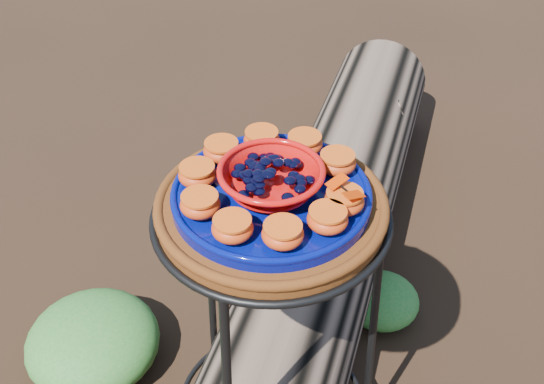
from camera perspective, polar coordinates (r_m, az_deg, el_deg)
plant_stand at (r=1.39m, az=-0.05°, el=-12.91°), size 0.44×0.44×0.70m
terracotta_saucer at (r=1.12m, az=-0.06°, el=-1.40°), size 0.38×0.38×0.03m
cobalt_plate at (r=1.11m, az=-0.06°, el=-0.38°), size 0.32×0.32×0.02m
red_bowl at (r=1.08m, az=-0.06°, el=0.98°), size 0.16×0.16×0.05m
glass_gems at (r=1.06m, az=-0.06°, el=2.39°), size 0.13×0.13×0.02m
orange_half_0 at (r=1.06m, az=6.06°, el=-0.77°), size 0.06×0.06×0.03m
orange_half_1 at (r=1.13m, az=5.47°, el=2.44°), size 0.06×0.06×0.03m
orange_half_2 at (r=1.17m, az=2.74°, el=4.03°), size 0.06×0.06×0.03m
orange_half_3 at (r=1.18m, az=-0.88°, el=4.40°), size 0.06×0.06×0.03m
orange_half_4 at (r=1.16m, az=-4.24°, el=3.46°), size 0.06×0.06×0.03m
orange_half_5 at (r=1.11m, az=-6.25°, el=1.44°), size 0.06×0.06×0.03m
orange_half_6 at (r=1.05m, az=-6.03°, el=-1.05°), size 0.06×0.06×0.03m
orange_half_7 at (r=1.01m, az=-3.33°, el=-3.04°), size 0.06×0.06×0.03m
orange_half_8 at (r=1.00m, az=0.90°, el=-3.56°), size 0.06×0.06×0.03m
orange_half_9 at (r=1.02m, az=4.67°, el=-2.29°), size 0.06×0.06×0.03m
butterfly at (r=1.04m, az=6.14°, el=0.22°), size 0.08×0.05×0.01m
driftwood_log at (r=1.92m, az=4.83°, el=-2.85°), size 1.67×1.33×0.32m
foliage_right at (r=1.89m, az=9.12°, el=-8.84°), size 0.21×0.21×0.10m
foliage_back at (r=1.80m, az=-14.78°, el=-11.91°), size 0.33×0.33×0.17m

